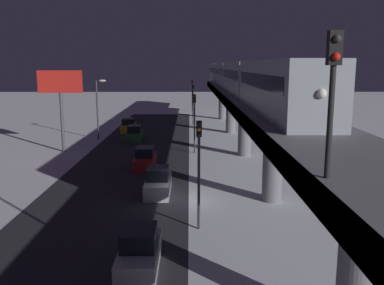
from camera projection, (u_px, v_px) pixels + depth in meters
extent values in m
plane|color=white|center=(179.00, 201.00, 29.44)|extent=(240.00, 240.00, 0.00)
cube|color=#28282D|center=(111.00, 201.00, 29.42)|extent=(11.00, 104.83, 0.01)
cube|color=slate|center=(274.00, 117.00, 28.37)|extent=(5.00, 104.83, 0.80)
cube|color=#38383D|center=(240.00, 117.00, 28.36)|extent=(0.24, 102.73, 0.80)
cylinder|color=slate|center=(223.00, 103.00, 73.12)|extent=(1.40, 1.40, 5.58)
cylinder|color=slate|center=(231.00, 113.00, 58.40)|extent=(1.40, 1.40, 5.58)
cylinder|color=slate|center=(245.00, 129.00, 43.68)|extent=(1.40, 1.40, 5.58)
cylinder|color=slate|center=(273.00, 162.00, 28.96)|extent=(1.40, 1.40, 5.58)
cylinder|color=slate|center=(359.00, 263.00, 14.24)|extent=(1.40, 1.40, 5.58)
cube|color=#999EA8|center=(278.00, 87.00, 27.16)|extent=(2.90, 18.00, 3.40)
cube|color=black|center=(278.00, 80.00, 27.09)|extent=(2.94, 16.20, 0.90)
cube|color=#999EA8|center=(243.00, 78.00, 45.44)|extent=(2.90, 18.00, 3.40)
cube|color=black|center=(243.00, 74.00, 45.37)|extent=(2.94, 16.20, 0.90)
cube|color=#999EA8|center=(227.00, 74.00, 63.72)|extent=(2.90, 18.00, 3.40)
cube|color=black|center=(227.00, 71.00, 63.65)|extent=(2.94, 16.20, 0.90)
cube|color=#999EA8|center=(219.00, 72.00, 82.00)|extent=(2.90, 18.00, 3.40)
cube|color=black|center=(219.00, 70.00, 81.93)|extent=(2.94, 16.20, 0.90)
sphere|color=white|center=(322.00, 93.00, 18.24)|extent=(0.44, 0.44, 0.44)
cylinder|color=black|center=(330.00, 121.00, 11.29)|extent=(0.16, 0.16, 3.20)
cube|color=black|center=(335.00, 48.00, 10.93)|extent=(0.36, 0.28, 0.90)
sphere|color=#333333|center=(337.00, 39.00, 10.73)|extent=(0.22, 0.22, 0.22)
sphere|color=red|center=(336.00, 57.00, 10.82)|extent=(0.22, 0.22, 0.22)
cube|color=#B2B2B7|center=(158.00, 186.00, 31.15)|extent=(1.80, 4.67, 1.10)
cube|color=black|center=(158.00, 173.00, 30.97)|extent=(1.58, 2.24, 0.87)
cube|color=#2D6038|center=(135.00, 136.00, 52.53)|extent=(1.80, 4.16, 1.10)
cube|color=black|center=(135.00, 129.00, 52.35)|extent=(1.58, 2.00, 0.87)
cube|color=#A51E1E|center=(145.00, 162.00, 38.77)|extent=(1.80, 4.52, 1.10)
cube|color=black|center=(145.00, 152.00, 38.58)|extent=(1.58, 2.17, 0.87)
cube|color=#B2B2B7|center=(140.00, 257.00, 19.60)|extent=(1.80, 4.39, 1.10)
cube|color=black|center=(139.00, 237.00, 19.42)|extent=(1.58, 2.11, 0.87)
cube|color=gold|center=(128.00, 128.00, 59.34)|extent=(1.80, 4.15, 1.10)
cube|color=black|center=(128.00, 121.00, 59.16)|extent=(1.58, 1.99, 0.87)
cylinder|color=#2D2D2D|center=(199.00, 184.00, 23.89)|extent=(0.16, 0.16, 5.50)
cube|color=black|center=(199.00, 129.00, 23.30)|extent=(0.32, 0.32, 0.90)
sphere|color=black|center=(199.00, 124.00, 23.07)|extent=(0.20, 0.20, 0.20)
sphere|color=yellow|center=(199.00, 129.00, 23.13)|extent=(0.20, 0.20, 0.20)
sphere|color=black|center=(199.00, 135.00, 23.18)|extent=(0.20, 0.20, 0.20)
cylinder|color=#2D2D2D|center=(195.00, 128.00, 44.83)|extent=(0.16, 0.16, 5.50)
cube|color=black|center=(195.00, 98.00, 44.24)|extent=(0.32, 0.32, 0.90)
sphere|color=red|center=(195.00, 96.00, 44.01)|extent=(0.20, 0.20, 0.20)
sphere|color=black|center=(195.00, 99.00, 44.07)|extent=(0.20, 0.20, 0.20)
sphere|color=black|center=(195.00, 101.00, 44.12)|extent=(0.20, 0.20, 0.20)
cylinder|color=#2D2D2D|center=(193.00, 108.00, 65.77)|extent=(0.16, 0.16, 5.50)
cube|color=black|center=(193.00, 88.00, 65.18)|extent=(0.32, 0.32, 0.90)
sphere|color=black|center=(193.00, 86.00, 64.95)|extent=(0.20, 0.20, 0.20)
sphere|color=black|center=(193.00, 88.00, 65.00)|extent=(0.20, 0.20, 0.20)
sphere|color=#19E53F|center=(193.00, 90.00, 65.06)|extent=(0.20, 0.20, 0.20)
cylinder|color=#2D2D2D|center=(192.00, 98.00, 86.71)|extent=(0.16, 0.16, 5.50)
cube|color=black|center=(192.00, 82.00, 86.12)|extent=(0.32, 0.32, 0.90)
sphere|color=red|center=(192.00, 81.00, 85.89)|extent=(0.20, 0.20, 0.20)
sphere|color=black|center=(192.00, 82.00, 85.94)|extent=(0.20, 0.20, 0.20)
sphere|color=black|center=(192.00, 84.00, 86.00)|extent=(0.20, 0.20, 0.20)
cylinder|color=#4C4C51|center=(62.00, 123.00, 45.47)|extent=(0.36, 0.36, 6.50)
cube|color=red|center=(60.00, 82.00, 44.65)|extent=(4.80, 0.30, 2.40)
cylinder|color=#38383D|center=(97.00, 110.00, 53.26)|extent=(0.20, 0.20, 7.50)
ellipsoid|color=#F4E5B2|center=(102.00, 81.00, 52.57)|extent=(0.90, 0.44, 0.30)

